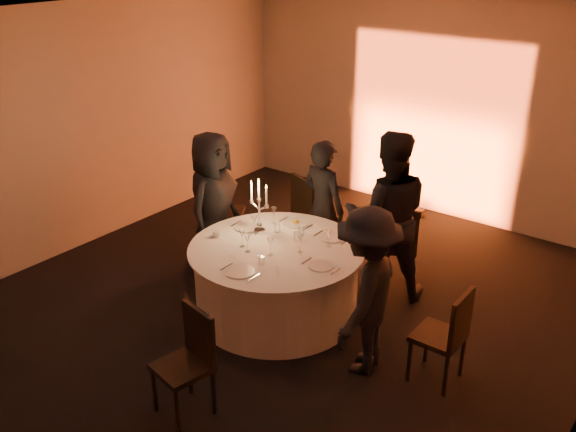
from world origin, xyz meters
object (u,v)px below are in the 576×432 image
Objects in this scene: chair_right at (447,332)px; guest_left at (213,204)px; guest_back_right at (387,216)px; chair_left at (220,207)px; chair_back_right at (397,242)px; candelabra at (259,213)px; chair_front at (189,356)px; chair_back_left at (310,210)px; guest_back_left at (323,207)px; guest_right at (366,292)px; coffee_cup at (216,234)px; banquet_table at (276,281)px.

chair_right is 3.08m from guest_left.
guest_left is 0.91× the size of guest_back_right.
guest_left is (0.41, -0.56, 0.33)m from chair_left.
chair_left is 2.31m from guest_back_right.
chair_left is at bearing -30.00° from guest_back_right.
candelabra is at bearing 16.05° from chair_back_right.
chair_back_right is 1.05× the size of chair_front.
guest_back_left reaches higher than chair_back_left.
chair_back_right is 1.59m from candelabra.
guest_left is at bearing -0.24° from chair_back_right.
chair_front is 2.68m from guest_back_right.
guest_right is at bearing -142.20° from chair_left.
chair_right is at bearing 4.08° from coffee_cup.
chair_back_left is at bearing -144.01° from guest_right.
chair_back_left is (-0.53, 1.35, 0.19)m from banquet_table.
guest_right is (1.74, -1.59, 0.22)m from chair_back_left.
guest_left is 0.78m from candelabra.
banquet_table is 1.79m from chair_left.
guest_back_left is 0.85× the size of guest_back_right.
chair_left is 2.33m from chair_back_right.
chair_front is 1.76m from coffee_cup.
chair_left is at bearing -123.01° from guest_right.
chair_left is at bearing 22.36° from guest_left.
chair_left is at bearing 44.84° from chair_back_left.
guest_back_left is (-0.89, -0.16, 0.25)m from chair_back_right.
chair_back_right is 8.95× the size of coffee_cup.
candelabra reaches higher than chair_back_right.
chair_right is at bearing -5.09° from candelabra.
chair_right is 0.58× the size of guest_back_left.
chair_back_left is 3.08m from chair_front.
chair_front is 0.55× the size of guest_left.
candelabra reaches higher than chair_back_left.
coffee_cup is at bearing -85.94° from chair_right.
guest_left is at bearing 173.39° from candelabra.
chair_back_left reaches higher than chair_back_right.
guest_right is at bearing -11.47° from banquet_table.
chair_right is 2.33m from candelabra.
coffee_cup is 0.18× the size of candelabra.
coffee_cup is (-2.55, -0.18, 0.27)m from chair_right.
guest_back_right is 1.36m from candelabra.
chair_back_left is at bearing -49.16° from guest_back_right.
guest_back_left reaches higher than chair_left.
chair_right is (2.42, -1.35, -0.05)m from chair_back_left.
guest_right is at bearing 80.46° from chair_back_right.
guest_left reaches higher than chair_front.
guest_back_right is (0.35, 2.63, 0.42)m from chair_front.
guest_left is at bearing -95.49° from chair_right.
coffee_cup is (0.91, -1.03, 0.27)m from chair_left.
coffee_cup is (-1.86, 0.06, 0.00)m from guest_right.
chair_front is at bearing -172.63° from chair_left.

